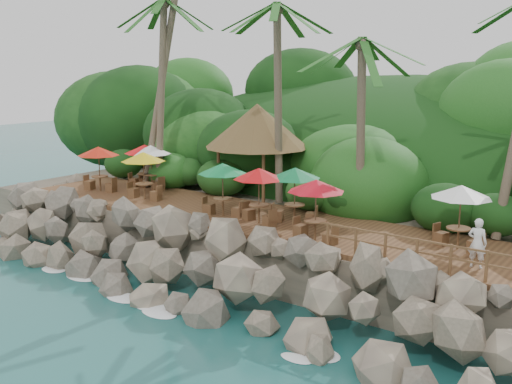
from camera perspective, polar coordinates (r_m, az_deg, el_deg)
The scene contains 11 objects.
ground at distance 22.59m, azimuth -9.26°, elevation -11.02°, with size 140.00×140.00×0.00m, color #19514F.
land_base at distance 34.78m, azimuth 9.85°, elevation -1.06°, with size 32.00×25.20×2.10m, color gray.
jungle_hill at distance 41.70m, azimuth 14.45°, elevation -0.60°, with size 44.80×28.00×15.40m, color #143811.
seawall at distance 23.52m, azimuth -5.85°, elevation -6.99°, with size 29.00×4.00×2.30m, color gray, non-canonical shape.
terrace at distance 26.18m, azimuth 0.00°, elevation -2.57°, with size 26.00×5.00×0.20m, color brown.
jungle_foliage at distance 34.16m, azimuth 9.03°, elevation -3.09°, with size 44.00×16.00×12.00m, color #143811, non-canonical shape.
foam_line at distance 22.77m, azimuth -8.71°, elevation -10.73°, with size 25.20×0.80×0.06m.
palapa at distance 30.30m, azimuth 0.12°, elevation 6.31°, with size 5.29×5.29×4.60m.
dining_clusters at distance 27.05m, azimuth -3.65°, elevation 2.29°, with size 20.67×5.36×2.34m.
railing at distance 19.97m, azimuth 16.51°, elevation -5.58°, with size 8.30×0.10×1.00m.
waiter at distance 20.72m, azimuth 20.27°, elevation -4.57°, with size 0.60×0.40×1.66m, color white.
Camera 1 is at (15.08, -14.38, 8.73)m, focal length 42.13 mm.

